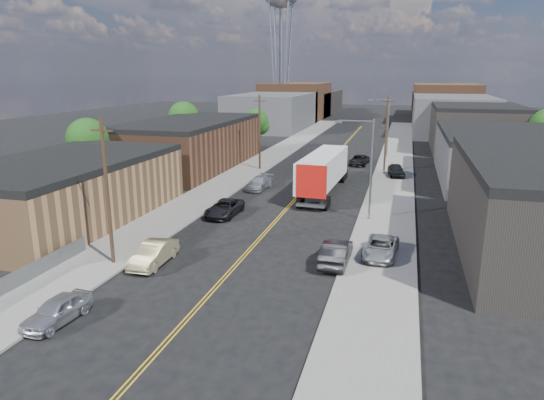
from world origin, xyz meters
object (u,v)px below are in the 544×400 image
Objects in this scene: semi_truck at (326,169)px; car_left_b at (154,254)px; car_left_d at (259,183)px; car_left_a at (57,310)px; car_right_lot_a at (381,247)px; water_tower at (281,0)px; car_right_oncoming at (336,253)px; car_left_c at (224,208)px; car_ahead_truck at (359,160)px; car_right_lot_c at (396,170)px.

semi_truck reaches higher than car_left_b.
car_left_d is (0.45, 23.37, -0.08)m from car_left_b.
car_right_lot_a is at bearing 46.34° from car_left_a.
car_right_oncoming is at bearing -73.39° from water_tower.
car_left_b is 0.98× the size of car_left_d.
car_left_b reaches higher than car_left_c.
semi_truck reaches higher than car_left_d.
semi_truck is 3.63× the size of car_left_b.
car_right_lot_a reaches higher than car_left_a.
car_left_d is 0.97× the size of car_ahead_truck.
water_tower is 7.70× the size of car_right_lot_a.
water_tower is 70.34m from car_ahead_truck.
car_left_d is at bearing 92.72° from car_left_a.
semi_truck is at bearing -92.03° from car_ahead_truck.
car_right_lot_a is at bearing -100.89° from car_right_lot_c.
semi_truck is at bearing -77.96° from car_right_oncoming.
car_left_d is (-7.43, -0.85, -1.86)m from semi_truck.
semi_truck is 21.29m from car_right_oncoming.
car_right_lot_c is (0.34, 28.87, 0.08)m from car_right_lot_a.
water_tower is at bearing 113.14° from car_right_lot_a.
car_left_a is at bearing -97.35° from car_left_b.
water_tower is at bearing 110.56° from semi_truck.
car_left_c is at bearing -84.47° from car_left_d.
car_right_oncoming reaches higher than car_left_a.
car_left_d is 1.01× the size of car_right_lot_a.
car_right_lot_c is at bearing -48.91° from car_ahead_truck.
car_left_c is at bearing 86.88° from car_left_b.
car_right_lot_c is 9.02m from car_ahead_truck.
car_left_b is at bearing -105.49° from semi_truck.
water_tower is 103.53m from car_right_lot_a.
car_left_c is (-7.43, -11.88, -1.84)m from semi_truck.
car_left_d is at bearing -77.38° from water_tower.
water_tower reaches higher than car_left_a.
car_left_b is 42.62m from car_ahead_truck.
car_right_lot_c is 0.88× the size of car_ahead_truck.
semi_truck is at bearing 115.07° from car_right_lot_a.
semi_truck is 7.71m from car_left_d.
semi_truck reaches higher than car_right_oncoming.
car_left_b is (16.55, -99.30, -29.86)m from water_tower.
car_left_b is (0.95, 8.57, 0.08)m from car_left_a.
car_right_lot_a is 28.87m from car_right_lot_c.
semi_truck is 17.44m from car_ahead_truck.
car_left_c is 1.09× the size of car_right_lot_a.
car_right_lot_c reaches higher than car_right_lot_a.
car_left_b is 12.53m from car_right_oncoming.
car_left_a is 0.85× the size of car_left_d.
water_tower is 8.93× the size of car_left_a.
water_tower is 7.39× the size of car_ahead_truck.
car_left_b reaches higher than car_left_d.
car_left_c is at bearing -78.94° from water_tower.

